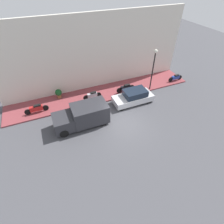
# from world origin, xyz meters

# --- Properties ---
(ground_plane) EXTENTS (60.00, 60.00, 0.00)m
(ground_plane) POSITION_xyz_m (0.00, 0.00, 0.00)
(ground_plane) COLOR #47474C
(sidewalk) EXTENTS (3.07, 19.61, 0.13)m
(sidewalk) POSITION_xyz_m (5.10, 0.00, 0.06)
(sidewalk) COLOR brown
(sidewalk) RESTS_ON ground_plane
(building_facade) EXTENTS (0.30, 19.61, 7.54)m
(building_facade) POSITION_xyz_m (6.78, 0.00, 3.77)
(building_facade) COLOR silver
(building_facade) RESTS_ON ground_plane
(parked_car) EXTENTS (1.67, 3.99, 1.37)m
(parked_car) POSITION_xyz_m (2.50, -2.25, 0.65)
(parked_car) COLOR silver
(parked_car) RESTS_ON ground_plane
(delivery_van) EXTENTS (1.93, 4.56, 1.84)m
(delivery_van) POSITION_xyz_m (1.41, 3.24, 0.94)
(delivery_van) COLOR #2D2D33
(delivery_van) RESTS_ON ground_plane
(motorcycle_red) EXTENTS (0.30, 2.13, 0.81)m
(motorcycle_red) POSITION_xyz_m (4.42, 6.75, 0.57)
(motorcycle_red) COLOR #B21E1E
(motorcycle_red) RESTS_ON sidewalk
(motorcycle_blue) EXTENTS (0.30, 1.82, 0.72)m
(motorcycle_blue) POSITION_xyz_m (4.17, -8.71, 0.52)
(motorcycle_blue) COLOR navy
(motorcycle_blue) RESTS_ON sidewalk
(motorcycle_black) EXTENTS (0.30, 2.07, 0.83)m
(motorcycle_black) POSITION_xyz_m (4.34, -2.32, 0.58)
(motorcycle_black) COLOR black
(motorcycle_black) RESTS_ON sidewalk
(scooter_silver) EXTENTS (0.30, 1.87, 0.78)m
(scooter_silver) POSITION_xyz_m (4.46, 1.38, 0.55)
(scooter_silver) COLOR #B7B7BF
(scooter_silver) RESTS_ON sidewalk
(streetlamp) EXTENTS (0.36, 0.36, 4.38)m
(streetlamp) POSITION_xyz_m (3.82, -5.02, 3.14)
(streetlamp) COLOR black
(streetlamp) RESTS_ON sidewalk
(potted_plant) EXTENTS (0.66, 0.66, 0.92)m
(potted_plant) POSITION_xyz_m (6.03, 4.46, 0.64)
(potted_plant) COLOR brown
(potted_plant) RESTS_ON sidewalk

